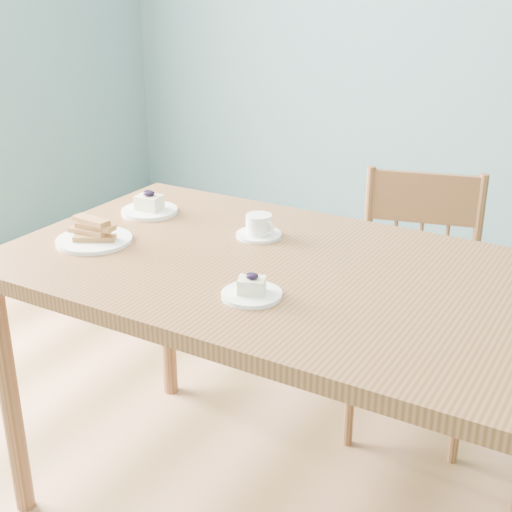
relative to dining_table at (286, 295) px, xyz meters
The scene contains 7 objects.
room 0.65m from the dining_table, 20.19° to the right, with size 5.01×5.01×2.71m.
dining_table is the anchor object (origin of this frame).
dining_chair 0.71m from the dining_table, 76.85° to the left, with size 0.48×0.47×0.87m.
cheesecake_plate_near 0.22m from the dining_table, 86.89° to the right, with size 0.14×0.14×0.06m.
cheesecake_plate_far 0.58m from the dining_table, 163.99° to the left, with size 0.17×0.17×0.07m.
coffee_cup 0.25m from the dining_table, 137.82° to the left, with size 0.13×0.13×0.06m.
biscotti_plate 0.55m from the dining_table, 168.29° to the right, with size 0.21×0.21×0.07m.
Camera 1 is at (0.62, -1.42, 1.49)m, focal length 50.00 mm.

